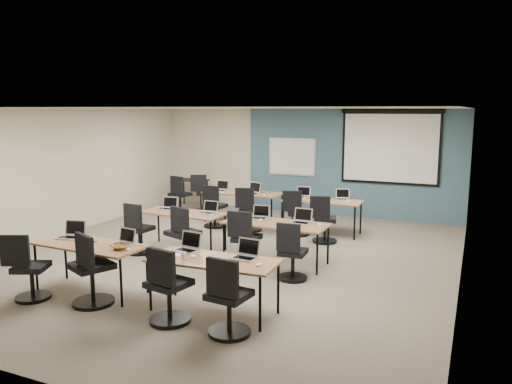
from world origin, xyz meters
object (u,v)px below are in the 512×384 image
at_px(laptop_2, 188,246).
at_px(laptop_10, 302,195).
at_px(training_table_back_right, 322,203).
at_px(laptop_11, 342,197).
at_px(laptop_4, 168,206).
at_px(task_chair_6, 245,244).
at_px(laptop_9, 253,191).
at_px(task_chair_4, 138,233).
at_px(laptop_0, 71,233).
at_px(task_chair_3, 228,303).
at_px(utility_table, 192,183).
at_px(laptop_8, 221,188).
at_px(task_chair_8, 214,210).
at_px(laptop_7, 302,219).
at_px(task_chair_10, 297,217).
at_px(task_chair_9, 249,213).
at_px(spare_chair_a, 204,196).
at_px(task_chair_11, 324,223).
at_px(spare_chair_b, 179,198).
at_px(training_table_mid_left, 183,215).
at_px(task_chair_1, 91,275).
at_px(task_chair_2, 167,292).
at_px(task_chair_7, 292,256).
at_px(laptop_1, 124,241).
at_px(laptop_5, 209,210).
at_px(training_table_mid_right, 276,225).
at_px(training_table_front_right, 213,263).
at_px(laptop_3, 246,253).
at_px(whiteboard, 292,157).
at_px(training_table_back_left, 243,194).
at_px(task_chair_0, 28,273).
at_px(training_table_front_left, 90,247).
at_px(projector_screen, 390,143).

bearing_deg(laptop_2, laptop_10, 96.15).
distance_m(training_table_back_right, laptop_11, 0.47).
distance_m(laptop_4, laptop_10, 3.09).
height_order(task_chair_6, laptop_9, task_chair_6).
relative_size(task_chair_4, laptop_9, 2.80).
bearing_deg(laptop_0, task_chair_3, -27.40).
distance_m(laptop_4, utility_table, 4.06).
height_order(laptop_8, task_chair_8, task_chair_8).
height_order(laptop_7, task_chair_10, task_chair_10).
height_order(task_chair_9, spare_chair_a, spare_chair_a).
bearing_deg(training_table_back_right, task_chair_11, -73.74).
xyz_separation_m(task_chair_8, spare_chair_a, (-1.09, 1.45, 0.00)).
height_order(laptop_10, spare_chair_b, spare_chair_b).
height_order(training_table_mid_left, task_chair_1, task_chair_1).
relative_size(task_chair_2, task_chair_3, 1.01).
xyz_separation_m(task_chair_7, laptop_9, (-2.17, 3.33, 0.41)).
xyz_separation_m(spare_chair_a, spare_chair_b, (-0.45, -0.47, -0.00)).
height_order(laptop_1, task_chair_3, task_chair_3).
bearing_deg(laptop_5, laptop_0, -112.82).
height_order(training_table_mid_right, spare_chair_a, spare_chair_a).
height_order(training_table_front_right, laptop_7, laptop_7).
bearing_deg(task_chair_2, task_chair_9, 112.95).
height_order(training_table_front_right, task_chair_10, task_chair_10).
relative_size(laptop_3, task_chair_11, 0.33).
bearing_deg(training_table_mid_left, task_chair_6, -16.19).
xyz_separation_m(whiteboard, training_table_mid_left, (-0.67, -4.27, -0.77)).
bearing_deg(training_table_mid_right, training_table_front_right, -87.64).
bearing_deg(whiteboard, training_table_back_left, -110.13).
bearing_deg(laptop_0, utility_table, 89.45).
relative_size(task_chair_4, task_chair_8, 0.99).
height_order(task_chair_4, task_chair_8, task_chair_8).
bearing_deg(spare_chair_b, training_table_back_right, 4.85).
distance_m(task_chair_4, task_chair_9, 2.71).
xyz_separation_m(whiteboard, task_chair_3, (1.83, -7.26, -1.04)).
relative_size(laptop_1, task_chair_8, 0.30).
height_order(whiteboard, task_chair_0, whiteboard).
height_order(task_chair_1, spare_chair_a, task_chair_1).
distance_m(task_chair_1, laptop_9, 5.43).
distance_m(training_table_front_left, laptop_1, 0.53).
xyz_separation_m(laptop_0, spare_chair_a, (-0.89, 5.61, -0.38)).
bearing_deg(spare_chair_b, training_table_front_left, -58.63).
bearing_deg(task_chair_0, spare_chair_b, 78.00).
bearing_deg(laptop_4, task_chair_8, 78.18).
relative_size(training_table_back_right, spare_chair_b, 1.70).
bearing_deg(task_chair_6, projector_screen, 62.16).
relative_size(laptop_8, task_chair_11, 0.33).
relative_size(training_table_back_left, laptop_5, 6.21).
distance_m(training_table_back_right, spare_chair_a, 3.65).
bearing_deg(projector_screen, task_chair_11, -107.12).
distance_m(task_chair_3, laptop_7, 3.08).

